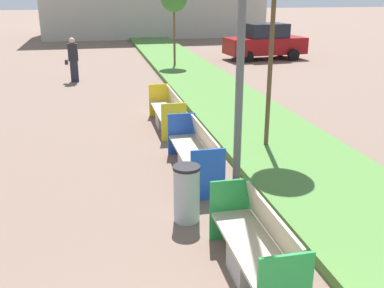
# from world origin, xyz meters

# --- Properties ---
(planter_grass_strip) EXTENTS (2.80, 120.00, 0.18)m
(planter_grass_strip) POSITION_xyz_m (3.20, 12.00, 0.09)
(planter_grass_strip) COLOR #4C7A38
(planter_grass_strip) RESTS_ON ground
(bench_green_frame) EXTENTS (0.65, 2.01, 0.94)m
(bench_green_frame) POSITION_xyz_m (0.94, 3.11, 0.37)
(bench_green_frame) COLOR #9E9B96
(bench_green_frame) RESTS_ON ground
(bench_blue_frame) EXTENTS (0.65, 2.45, 0.94)m
(bench_blue_frame) POSITION_xyz_m (0.94, 6.62, 0.38)
(bench_blue_frame) COLOR #9E9B96
(bench_blue_frame) RESTS_ON ground
(bench_yellow_frame) EXTENTS (0.65, 2.42, 0.94)m
(bench_yellow_frame) POSITION_xyz_m (0.94, 9.98, 0.38)
(bench_yellow_frame) COLOR #9E9B96
(bench_yellow_frame) RESTS_ON ground
(litter_bin) EXTENTS (0.43, 0.43, 0.94)m
(litter_bin) POSITION_xyz_m (0.38, 4.75, 0.47)
(litter_bin) COLOR #9EA0A5
(litter_bin) RESTS_ON ground
(pedestrian_walking) EXTENTS (0.53, 0.24, 1.75)m
(pedestrian_walking) POSITION_xyz_m (-1.70, 17.02, 0.89)
(pedestrian_walking) COLOR #232633
(pedestrian_walking) RESTS_ON ground
(parked_car_distant) EXTENTS (4.34, 2.13, 1.86)m
(parked_car_distant) POSITION_xyz_m (8.05, 21.31, 0.91)
(parked_car_distant) COLOR maroon
(parked_car_distant) RESTS_ON ground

